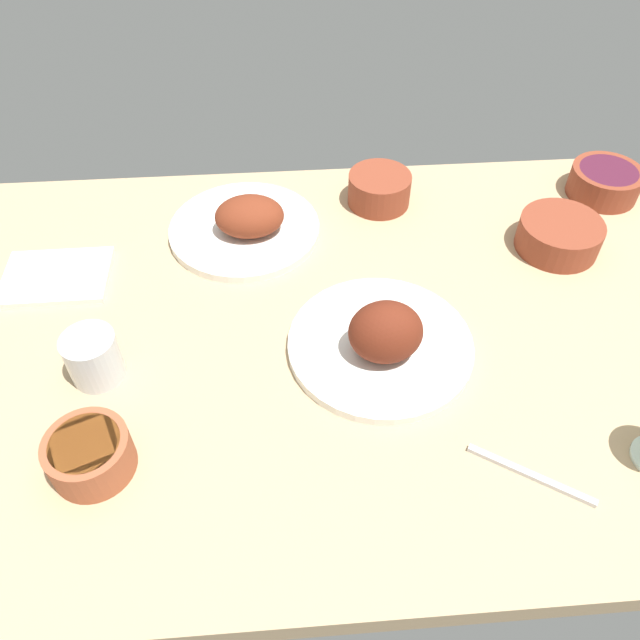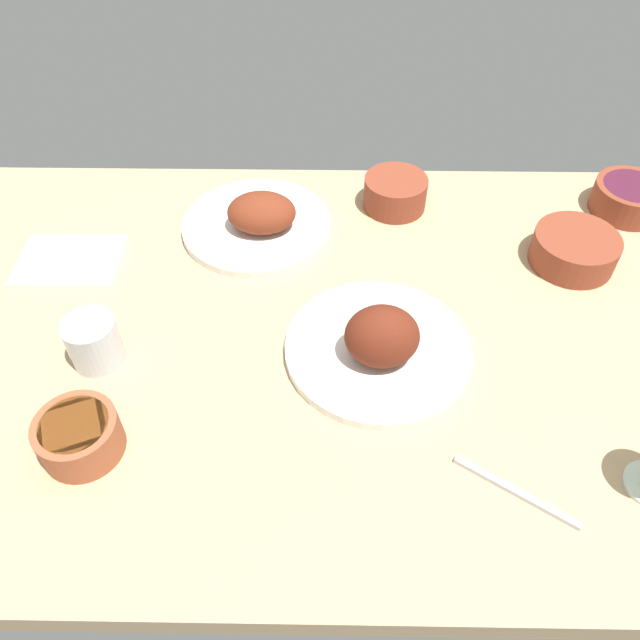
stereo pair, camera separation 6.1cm
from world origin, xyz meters
The scene contains 10 objects.
dining_table centered at (0.00, 0.00, 2.00)cm, with size 140.00×90.00×4.00cm, color tan.
plate_center_main centered at (11.74, -24.72, 6.44)cm, with size 27.99×27.99×8.42cm.
plate_near_viewer centered at (-9.11, 5.81, 7.08)cm, with size 28.88×28.88×10.98cm.
bowl_soup centered at (31.93, 22.66, 7.24)cm, with size 11.15×11.15×5.97cm.
bowl_pasta centered at (-44.48, -16.74, 7.12)cm, with size 14.79×14.79×5.74cm.
bowl_cream centered at (-14.07, -32.80, 7.36)cm, with size 12.15×12.15×6.22cm.
bowl_onions centered at (-58.96, -32.10, 7.10)cm, with size 13.69×13.69×5.71cm.
water_tumbler centered at (33.92, 6.74, 7.95)cm, with size 7.94×7.94×7.91cm, color silver.
folded_napkin centered at (44.76, -14.94, 4.60)cm, with size 17.98×13.46×1.20cm, color white.
fork_loose centered at (-25.79, 28.53, 4.40)cm, with size 17.24×0.90×0.80cm, color silver.
Camera 1 is at (5.11, 67.46, 78.83)cm, focal length 35.08 mm.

